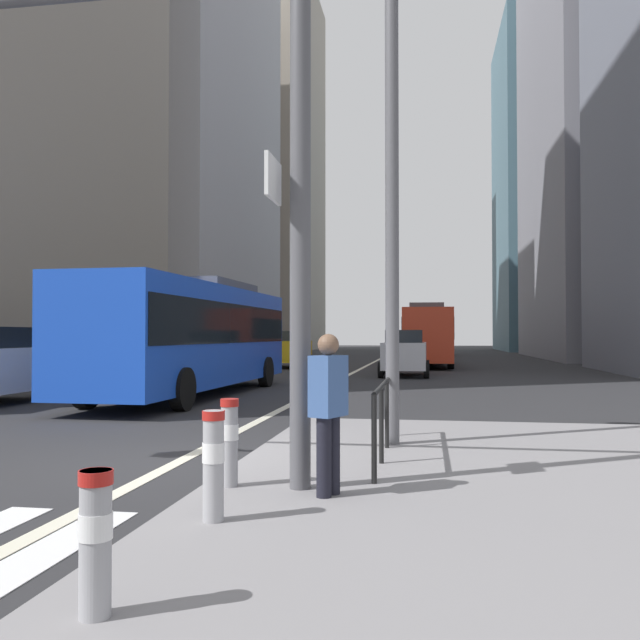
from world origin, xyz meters
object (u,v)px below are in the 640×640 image
Objects in this scene: traffic_signal_gantry at (103,119)px; bollard_right at (229,438)px; city_bus_red_distant at (430,334)px; city_bus_red_receding at (425,333)px; street_lamp_post at (392,96)px; car_oncoming_mid at (288,349)px; pedestrian_waiting at (328,406)px; city_bus_blue_oncoming at (192,332)px; bollard_left at (213,460)px; car_receding_near at (405,353)px; bollard_front at (95,535)px.

bollard_right is at bearing -0.84° from traffic_signal_gantry.
city_bus_red_distant is 51.22m from traffic_signal_gantry.
traffic_signal_gantry is at bearing -94.18° from city_bus_red_distant.
city_bus_red_receding is 28.18m from street_lamp_post.
city_bus_red_receding is 7.90m from car_oncoming_mid.
street_lamp_post reaches higher than city_bus_red_receding.
traffic_signal_gantry reaches higher than bollard_right.
pedestrian_waiting reaches higher than bollard_right.
car_oncoming_mid is at bearing 105.39° from street_lamp_post.
pedestrian_waiting is at bearing -11.82° from bollard_right.
car_oncoming_mid is 0.65× the size of traffic_signal_gantry.
car_oncoming_mid is at bearing 92.48° from city_bus_blue_oncoming.
car_oncoming_mid is 4.58× the size of bollard_left.
bollard_right is (4.59, -11.34, -1.18)m from city_bus_blue_oncoming.
city_bus_red_receding reaches higher than bollard_right.
bollard_left is at bearing -69.03° from city_bus_blue_oncoming.
car_oncoming_mid is (-0.72, 16.56, -0.85)m from city_bus_blue_oncoming.
street_lamp_post is at bearing -90.78° from city_bus_red_receding.
car_receding_near is 18.90m from street_lamp_post.
pedestrian_waiting is at bearing -90.08° from car_receding_near.
traffic_signal_gantry is (-2.59, -21.35, 3.15)m from car_receding_near.
city_bus_red_receding is 31.03m from bollard_right.
bollard_right is at bearing -79.24° from car_oncoming_mid.
city_bus_red_receding is at bearing 88.44° from pedestrian_waiting.
bollard_right is 1.18m from pedestrian_waiting.
city_bus_red_receding is (6.53, 19.60, -0.00)m from city_bus_blue_oncoming.
car_oncoming_mid is 0.54× the size of street_lamp_post.
pedestrian_waiting is at bearing -91.56° from city_bus_red_receding.
city_bus_red_distant is 14.14× the size of bollard_front.
pedestrian_waiting is at bearing -5.57° from traffic_signal_gantry.
street_lamp_post reaches higher than car_receding_near.
city_bus_blue_oncoming is 12.91m from pedestrian_waiting.
traffic_signal_gantry is 4.12× the size of pedestrian_waiting.
bollard_front is (1.68, -3.25, -3.52)m from traffic_signal_gantry.
bollard_right is (-0.20, 3.23, 0.05)m from bollard_front.
bollard_front is 0.90× the size of bollard_right.
city_bus_blue_oncoming is 40.30m from city_bus_red_distant.
pedestrian_waiting is (1.09, -0.23, 0.37)m from bollard_right.
city_bus_red_receding is 9.64m from car_receding_near.
bollard_front is 3.24m from bollard_right.
bollard_front is at bearing -106.43° from pedestrian_waiting.
bollard_left is at bearing -92.20° from car_receding_near.
bollard_front is at bearing -79.97° from car_oncoming_mid.
bollard_right is at bearing 93.63° from bollard_front.
city_bus_red_distant reaches higher than bollard_left.
traffic_signal_gantry is at bearing 174.43° from pedestrian_waiting.
city_bus_red_receding reaches higher than car_receding_near.
street_lamp_post is 5.72m from bollard_right.
traffic_signal_gantry reaches higher than city_bus_red_receding.
street_lamp_post is (6.86, -24.92, 4.29)m from car_oncoming_mid.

